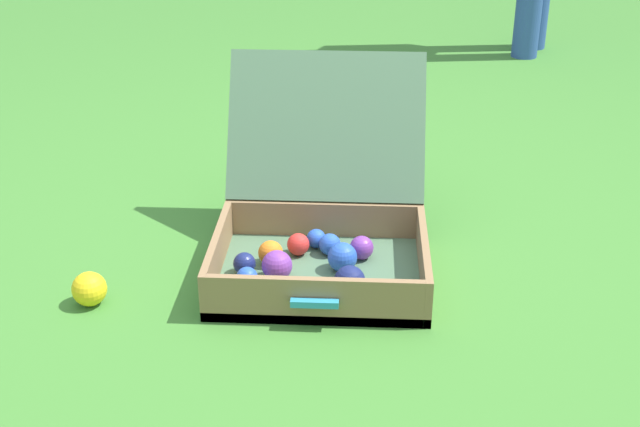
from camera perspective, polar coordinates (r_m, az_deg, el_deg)
ground_plane at (r=2.13m, az=-0.02°, el=-4.66°), size 16.00×16.00×0.00m
open_suitcase at (r=2.16m, az=-0.00°, el=-0.98°), size 0.53×0.66×0.48m
stray_ball_on_grass at (r=2.10m, az=-15.32°, el=-4.94°), size 0.08×0.08×0.08m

